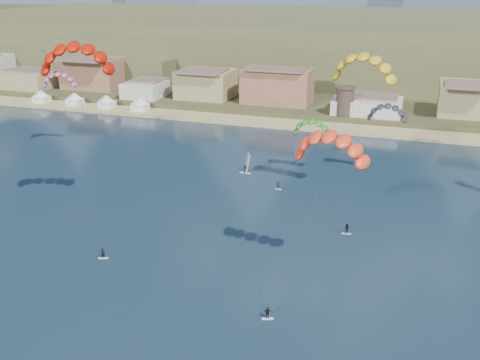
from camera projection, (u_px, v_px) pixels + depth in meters
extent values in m
plane|color=black|center=(154.00, 350.00, 65.56)|extent=(2400.00, 2400.00, 0.00)
cube|color=tan|center=(322.00, 126.00, 159.71)|extent=(2200.00, 12.00, 0.90)
cube|color=#4C4429|center=(405.00, 16.00, 563.40)|extent=(2200.00, 900.00, 4.00)
cube|color=brown|center=(461.00, 50.00, 245.97)|extent=(320.00, 150.00, 15.00)
cube|color=brown|center=(302.00, 32.00, 304.72)|extent=(380.00, 170.00, 18.00)
cylinder|color=#47382D|center=(345.00, 102.00, 163.33)|extent=(5.20, 5.20, 8.00)
cylinder|color=#47382D|center=(346.00, 87.00, 161.83)|extent=(5.82, 5.82, 0.60)
cube|color=white|center=(42.00, 99.00, 187.36)|extent=(4.50, 4.50, 2.00)
pyramid|color=white|center=(41.00, 90.00, 186.32)|extent=(6.40, 6.40, 2.00)
cube|color=white|center=(75.00, 102.00, 183.51)|extent=(4.50, 4.50, 2.00)
pyramid|color=white|center=(74.00, 93.00, 182.46)|extent=(6.40, 6.40, 2.00)
cube|color=white|center=(107.00, 104.00, 179.95)|extent=(4.50, 4.50, 2.00)
pyramid|color=white|center=(106.00, 95.00, 178.91)|extent=(6.40, 6.40, 2.00)
cube|color=white|center=(140.00, 107.00, 176.40)|extent=(4.50, 4.50, 2.00)
pyramid|color=white|center=(140.00, 98.00, 175.35)|extent=(6.40, 6.40, 2.00)
cube|color=silver|center=(103.00, 258.00, 86.49)|extent=(1.55, 0.91, 0.10)
imported|color=black|center=(103.00, 253.00, 86.18)|extent=(0.73, 0.59, 1.71)
cylinder|color=#262626|center=(90.00, 160.00, 87.99)|extent=(0.05, 0.05, 29.22)
cube|color=silver|center=(346.00, 233.00, 94.64)|extent=(1.60, 0.57, 0.10)
imported|color=black|center=(347.00, 228.00, 94.30)|extent=(0.92, 0.74, 1.81)
cylinder|color=#262626|center=(355.00, 152.00, 96.91)|extent=(0.05, 0.05, 26.71)
cube|color=silver|center=(268.00, 319.00, 71.37)|extent=(1.52, 0.90, 0.10)
imported|color=black|center=(268.00, 313.00, 71.06)|extent=(1.07, 0.72, 1.68)
cylinder|color=#262626|center=(300.00, 234.00, 72.95)|extent=(0.05, 0.05, 21.52)
cube|color=silver|center=(278.00, 189.00, 114.05)|extent=(1.36, 0.49, 0.09)
imported|color=black|center=(278.00, 185.00, 113.76)|extent=(1.03, 0.64, 1.53)
cylinder|color=#262626|center=(296.00, 159.00, 117.19)|extent=(0.05, 0.05, 14.94)
cylinder|color=#262626|center=(53.00, 122.00, 133.97)|extent=(0.04, 0.04, 17.31)
cylinder|color=#262626|center=(383.00, 153.00, 115.90)|extent=(0.04, 0.04, 14.52)
cube|color=silver|center=(245.00, 173.00, 123.28)|extent=(2.56, 0.99, 0.12)
imported|color=black|center=(245.00, 169.00, 122.94)|extent=(0.93, 0.66, 1.79)
cube|color=white|center=(247.00, 163.00, 122.37)|extent=(1.26, 2.79, 4.28)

